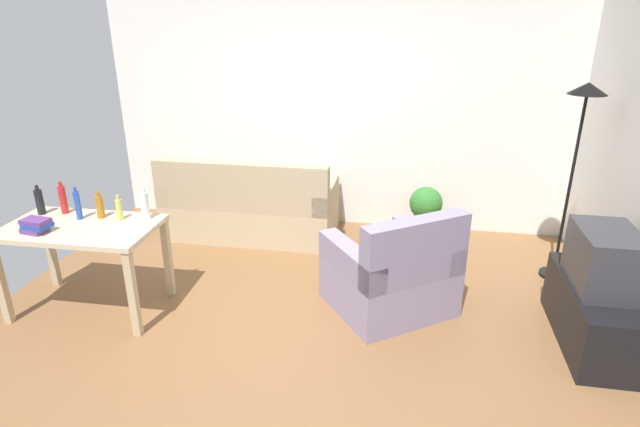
{
  "coord_description": "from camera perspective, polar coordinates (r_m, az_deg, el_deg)",
  "views": [
    {
      "loc": [
        0.81,
        -3.53,
        2.37
      ],
      "look_at": [
        0.1,
        0.5,
        0.75
      ],
      "focal_mm": 29.0,
      "sensor_mm": 36.0,
      "label": 1
    }
  ],
  "objects": [
    {
      "name": "bottle_red",
      "position": [
        4.85,
        -26.49,
        1.42
      ],
      "size": [
        0.06,
        0.06,
        0.28
      ],
      "color": "#AD2323",
      "rests_on": "desk"
    },
    {
      "name": "book_stack",
      "position": [
        4.56,
        -28.87,
        -1.16
      ],
      "size": [
        0.23,
        0.17,
        0.11
      ],
      "color": "#593372",
      "rests_on": "desk"
    },
    {
      "name": "bottle_blue",
      "position": [
        4.66,
        -25.17,
        0.87
      ],
      "size": [
        0.05,
        0.05,
        0.28
      ],
      "color": "#2347A3",
      "rests_on": "desk"
    },
    {
      "name": "bottle_squat",
      "position": [
        4.53,
        -21.28,
        0.45
      ],
      "size": [
        0.05,
        0.05,
        0.21
      ],
      "color": "#BCB24C",
      "rests_on": "desk"
    },
    {
      "name": "couch",
      "position": [
        5.77,
        -7.73,
        0.45
      ],
      "size": [
        1.85,
        0.84,
        0.92
      ],
      "rotation": [
        0.0,
        0.0,
        3.14
      ],
      "color": "tan",
      "rests_on": "ground_plane"
    },
    {
      "name": "bottle_amber",
      "position": [
        4.63,
        -23.11,
        0.72
      ],
      "size": [
        0.06,
        0.06,
        0.23
      ],
      "color": "#9E6019",
      "rests_on": "desk"
    },
    {
      "name": "tv",
      "position": [
        4.25,
        28.94,
        -4.45
      ],
      "size": [
        0.41,
        0.6,
        0.44
      ],
      "rotation": [
        0.0,
        0.0,
        1.57
      ],
      "color": "#2D2D33",
      "rests_on": "tv_stand"
    },
    {
      "name": "desk",
      "position": [
        4.6,
        -24.76,
        -2.46
      ],
      "size": [
        1.21,
        0.72,
        0.76
      ],
      "rotation": [
        0.0,
        0.0,
        0.01
      ],
      "color": "#C6B28E",
      "rests_on": "ground_plane"
    },
    {
      "name": "torchiere_lamp",
      "position": [
        5.0,
        26.79,
        8.27
      ],
      "size": [
        0.32,
        0.32,
        1.81
      ],
      "color": "black",
      "rests_on": "ground_plane"
    },
    {
      "name": "potted_plant",
      "position": [
        5.81,
        11.57,
        0.58
      ],
      "size": [
        0.36,
        0.36,
        0.57
      ],
      "color": "brown",
      "rests_on": "ground_plane"
    },
    {
      "name": "bottle_clear",
      "position": [
        4.46,
        -18.78,
        0.85
      ],
      "size": [
        0.07,
        0.07,
        0.27
      ],
      "color": "silver",
      "rests_on": "desk"
    },
    {
      "name": "armchair",
      "position": [
        4.36,
        8.01,
        -6.73
      ],
      "size": [
        1.22,
        1.21,
        0.92
      ],
      "rotation": [
        0.0,
        0.0,
        3.76
      ],
      "color": "gray",
      "rests_on": "ground_plane"
    },
    {
      "name": "tv_stand",
      "position": [
        4.45,
        27.82,
        -9.79
      ],
      "size": [
        0.44,
        1.1,
        0.48
      ],
      "rotation": [
        0.0,
        0.0,
        1.57
      ],
      "color": "black",
      "rests_on": "ground_plane"
    },
    {
      "name": "wall_rear",
      "position": [
        5.88,
        1.95,
        11.59
      ],
      "size": [
        5.2,
        0.1,
        2.7
      ],
      "primitive_type": "cube",
      "color": "silver",
      "rests_on": "ground_plane"
    },
    {
      "name": "ground_plane",
      "position": [
        4.34,
        -2.5,
        -11.72
      ],
      "size": [
        5.2,
        4.4,
        0.02
      ],
      "primitive_type": "cube",
      "color": "brown"
    },
    {
      "name": "bottle_dark",
      "position": [
        4.93,
        -28.54,
        1.18
      ],
      "size": [
        0.07,
        0.07,
        0.25
      ],
      "color": "black",
      "rests_on": "desk"
    }
  ]
}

